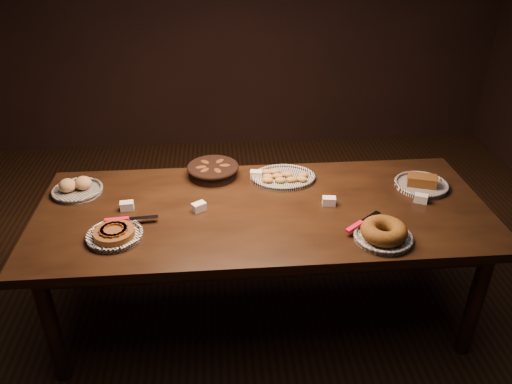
{
  "coord_description": "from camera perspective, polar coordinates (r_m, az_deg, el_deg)",
  "views": [
    {
      "loc": [
        -0.22,
        -2.24,
        2.15
      ],
      "look_at": [
        -0.03,
        0.05,
        0.82
      ],
      "focal_mm": 35.0,
      "sensor_mm": 36.0,
      "label": 1
    }
  ],
  "objects": [
    {
      "name": "ground",
      "position": [
        3.12,
        0.71,
        -13.6
      ],
      "size": [
        5.0,
        5.0,
        0.0
      ],
      "primitive_type": "plane",
      "color": "black",
      "rests_on": "ground"
    },
    {
      "name": "apple_tart_plate",
      "position": [
        2.51,
        -15.86,
        -4.63
      ],
      "size": [
        0.34,
        0.28,
        0.05
      ],
      "rotation": [
        0.0,
        0.0,
        0.38
      ],
      "color": "white",
      "rests_on": "buffet_table"
    },
    {
      "name": "madeleine_platter",
      "position": [
        2.92,
        3.12,
        1.71
      ],
      "size": [
        0.37,
        0.3,
        0.04
      ],
      "rotation": [
        0.0,
        0.0,
        -0.34
      ],
      "color": "black",
      "rests_on": "buffet_table"
    },
    {
      "name": "bread_roll_plate",
      "position": [
        2.96,
        -19.82,
        0.44
      ],
      "size": [
        0.28,
        0.28,
        0.09
      ],
      "rotation": [
        0.0,
        0.0,
        0.4
      ],
      "color": "white",
      "rests_on": "buffet_table"
    },
    {
      "name": "croissant_basket",
      "position": [
        2.95,
        -4.95,
        2.58
      ],
      "size": [
        0.32,
        0.32,
        0.08
      ],
      "rotation": [
        0.0,
        0.0,
        -0.15
      ],
      "color": "black",
      "rests_on": "buffet_table"
    },
    {
      "name": "tent_cards",
      "position": [
        2.71,
        1.28,
        -0.55
      ],
      "size": [
        1.65,
        0.41,
        0.04
      ],
      "color": "white",
      "rests_on": "buffet_table"
    },
    {
      "name": "bundt_cake_plate",
      "position": [
        2.47,
        14.35,
        -4.56
      ],
      "size": [
        0.32,
        0.36,
        0.09
      ],
      "rotation": [
        0.0,
        0.0,
        0.04
      ],
      "color": "black",
      "rests_on": "buffet_table"
    },
    {
      "name": "buffet_table",
      "position": [
        2.69,
        0.8,
        -3.15
      ],
      "size": [
        2.4,
        1.0,
        0.75
      ],
      "color": "black",
      "rests_on": "ground"
    },
    {
      "name": "loaf_plate",
      "position": [
        2.99,
        18.38,
        0.92
      ],
      "size": [
        0.3,
        0.3,
        0.07
      ],
      "rotation": [
        0.0,
        0.0,
        -0.33
      ],
      "color": "black",
      "rests_on": "buffet_table"
    }
  ]
}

